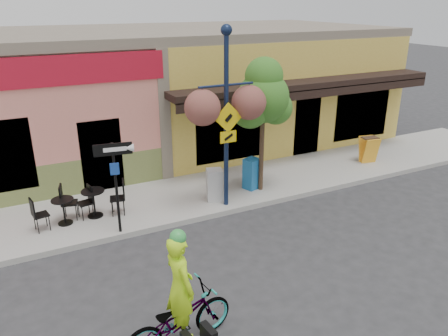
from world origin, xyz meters
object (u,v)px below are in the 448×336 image
object	(u,v)px
street_tree	(262,126)
newspaper_box_grey	(214,185)
bicycle	(179,320)
one_way_sign	(116,189)
newspaper_box_blue	(252,174)
building	(154,89)
cyclist_rider	(181,299)
lamp_post	(226,121)

from	to	relation	value
street_tree	newspaper_box_grey	bearing A→B (deg)	-177.94
bicycle	street_tree	distance (m)	6.69
one_way_sign	newspaper_box_blue	world-z (taller)	one_way_sign
building	newspaper_box_grey	xyz separation A→B (m)	(-0.36, -6.24, -1.64)
building	one_way_sign	size ratio (longest dim) A/B	7.91
building	bicycle	distance (m)	11.52
building	newspaper_box_grey	size ratio (longest dim) A/B	19.68
cyclist_rider	newspaper_box_blue	xyz separation A→B (m)	(4.19, 4.93, -0.30)
one_way_sign	newspaper_box_grey	bearing A→B (deg)	20.82
lamp_post	newspaper_box_grey	size ratio (longest dim) A/B	5.22
building	newspaper_box_blue	distance (m)	6.29
lamp_post	street_tree	bearing A→B (deg)	18.49
newspaper_box_blue	newspaper_box_grey	distance (m)	1.38
cyclist_rider	lamp_post	bearing A→B (deg)	-43.08
cyclist_rider	newspaper_box_blue	world-z (taller)	cyclist_rider
lamp_post	building	bearing A→B (deg)	88.54
cyclist_rider	newspaper_box_blue	bearing A→B (deg)	-48.40
cyclist_rider	one_way_sign	size ratio (longest dim) A/B	0.80
cyclist_rider	one_way_sign	world-z (taller)	one_way_sign
newspaper_box_grey	building	bearing A→B (deg)	103.10
one_way_sign	newspaper_box_grey	distance (m)	3.01
bicycle	newspaper_box_blue	bearing A→B (deg)	-48.74
newspaper_box_blue	street_tree	size ratio (longest dim) A/B	0.24
building	one_way_sign	world-z (taller)	building
building	bicycle	size ratio (longest dim) A/B	9.09
newspaper_box_grey	cyclist_rider	bearing A→B (deg)	-104.81
one_way_sign	newspaper_box_grey	size ratio (longest dim) A/B	2.49
newspaper_box_blue	cyclist_rider	bearing A→B (deg)	-150.07
bicycle	one_way_sign	distance (m)	4.14
newspaper_box_blue	one_way_sign	bearing A→B (deg)	171.78
street_tree	building	bearing A→B (deg)	101.03
one_way_sign	newspaper_box_blue	xyz separation A→B (m)	(4.22, 0.86, -0.68)
building	newspaper_box_grey	distance (m)	6.46
street_tree	cyclist_rider	bearing A→B (deg)	-132.86
building	bicycle	world-z (taller)	building
one_way_sign	cyclist_rider	bearing A→B (deg)	-80.69
lamp_post	cyclist_rider	bearing A→B (deg)	-124.83
lamp_post	one_way_sign	distance (m)	3.29
cyclist_rider	newspaper_box_blue	distance (m)	6.47
newspaper_box_blue	newspaper_box_grey	world-z (taller)	newspaper_box_blue
lamp_post	street_tree	size ratio (longest dim) A/B	1.22
bicycle	street_tree	world-z (taller)	street_tree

